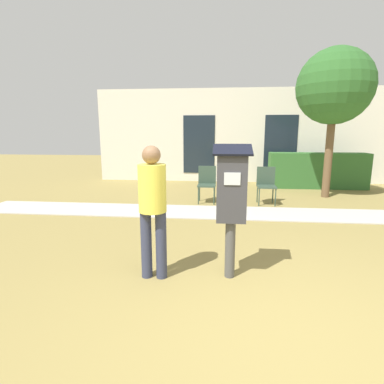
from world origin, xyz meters
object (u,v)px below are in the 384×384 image
object	(u,v)px
person_standing	(153,202)
outdoor_chair_left	(207,181)
outdoor_chair_middle	(266,182)
parking_meter	(231,195)

from	to	relation	value
person_standing	outdoor_chair_left	size ratio (longest dim) A/B	1.76
person_standing	outdoor_chair_middle	size ratio (longest dim) A/B	1.76
person_standing	parking_meter	bearing A→B (deg)	8.30
person_standing	outdoor_chair_left	bearing A→B (deg)	85.90
parking_meter	outdoor_chair_middle	xyz separation A→B (m)	(0.97, 3.92, -0.49)
parking_meter	outdoor_chair_middle	bearing A→B (deg)	76.18
parking_meter	outdoor_chair_left	world-z (taller)	parking_meter
outdoor_chair_left	outdoor_chair_middle	size ratio (longest dim) A/B	1.00
parking_meter	person_standing	bearing A→B (deg)	-173.58
parking_meter	person_standing	size ratio (longest dim) A/B	1.01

